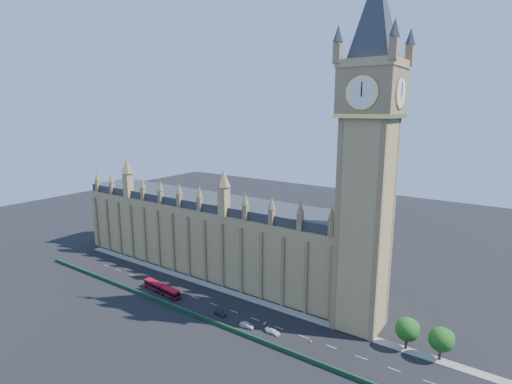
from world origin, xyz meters
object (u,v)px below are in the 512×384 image
Objects in this scene: red_bus at (162,289)px; car_silver at (247,325)px; car_grey at (220,313)px; car_white at (273,332)px.

car_silver is (36.23, -1.28, -0.81)m from red_bus.
red_bus is at bearing 82.58° from car_silver.
car_silver is (10.66, -1.11, -0.01)m from car_grey.
red_bus is 25.59m from car_grey.
car_silver is at bearing -89.64° from car_grey.
red_bus is 36.26m from car_silver.
car_silver reaches higher than car_white.
car_grey is at bearing 91.43° from car_white.
car_white is at bearing -84.03° from car_silver.
car_grey is 0.97× the size of car_white.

